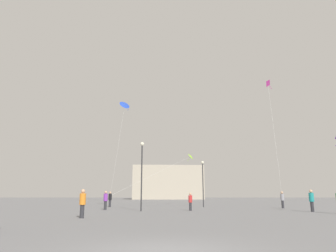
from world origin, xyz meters
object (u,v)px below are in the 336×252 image
at_px(person_in_orange, 83,202).
at_px(person_in_red, 190,201).
at_px(kite_lime_diamond, 190,157).
at_px(kite_magenta_delta, 268,87).
at_px(lamppost_west, 142,166).
at_px(kite_cobalt_diamond, 125,105).
at_px(person_in_teal, 312,200).
at_px(person_in_grey, 282,199).
at_px(person_in_black, 110,198).
at_px(lamppost_east, 203,176).
at_px(building_left_hall, 167,183).
at_px(person_in_purple, 106,199).

distance_m(person_in_orange, person_in_red, 11.87).
bearing_deg(kite_lime_diamond, person_in_orange, -109.90).
relative_size(kite_magenta_delta, lamppost_west, 2.27).
bearing_deg(kite_cobalt_diamond, person_in_teal, -27.30).
xyz_separation_m(person_in_teal, kite_lime_diamond, (-9.48, 15.14, 5.47)).
bearing_deg(person_in_grey, person_in_red, 145.79).
relative_size(person_in_teal, kite_magenta_delta, 0.13).
distance_m(person_in_red, kite_magenta_delta, 18.80).
bearing_deg(kite_magenta_delta, person_in_black, 177.50).
bearing_deg(person_in_red, lamppost_east, 65.85).
bearing_deg(building_left_hall, person_in_grey, -78.94).
bearing_deg(lamppost_east, lamppost_west, -125.48).
height_order(kite_lime_diamond, lamppost_west, kite_lime_diamond).
xyz_separation_m(kite_lime_diamond, lamppost_west, (-5.25, -14.20, -2.46)).
distance_m(kite_magenta_delta, kite_lime_diamond, 13.70).
relative_size(person_in_purple, person_in_grey, 1.00).
height_order(person_in_teal, person_in_black, person_in_teal).
distance_m(kite_magenta_delta, kite_cobalt_diamond, 17.93).
height_order(person_in_purple, lamppost_west, lamppost_west).
bearing_deg(person_in_red, person_in_teal, -20.33).
distance_m(person_in_black, kite_cobalt_diamond, 11.33).
bearing_deg(person_in_teal, kite_lime_diamond, 136.57).
distance_m(person_in_purple, lamppost_east, 12.29).
bearing_deg(kite_cobalt_diamond, person_in_orange, -89.90).
distance_m(person_in_black, lamppost_west, 10.90).
height_order(person_in_teal, kite_lime_diamond, kite_lime_diamond).
distance_m(person_in_black, person_in_grey, 19.52).
distance_m(person_in_purple, person_in_black, 6.85).
relative_size(kite_cobalt_diamond, kite_lime_diamond, 1.09).
relative_size(building_left_hall, lamppost_east, 4.21).
bearing_deg(kite_lime_diamond, kite_magenta_delta, -30.50).
height_order(person_in_teal, person_in_grey, person_in_teal).
xyz_separation_m(person_in_teal, person_in_purple, (-18.44, 3.56, -0.04)).
distance_m(person_in_grey, kite_magenta_delta, 13.78).
height_order(person_in_grey, building_left_hall, building_left_hall).
bearing_deg(lamppost_west, person_in_purple, 144.68).
bearing_deg(building_left_hall, lamppost_east, -85.59).
relative_size(person_in_orange, lamppost_east, 0.33).
bearing_deg(lamppost_west, person_in_black, 115.79).
distance_m(person_in_teal, person_in_purple, 18.78).
bearing_deg(person_in_red, person_in_orange, -138.68).
distance_m(kite_cobalt_diamond, lamppost_east, 12.76).
bearing_deg(lamppost_east, person_in_grey, -18.88).
xyz_separation_m(person_in_teal, kite_magenta_delta, (0.07, 9.51, 13.54)).
xyz_separation_m(person_in_orange, person_in_purple, (-0.78, 11.04, 0.00)).
bearing_deg(lamppost_east, kite_magenta_delta, -3.20).
height_order(kite_magenta_delta, kite_lime_diamond, kite_magenta_delta).
relative_size(person_in_black, lamppost_east, 0.33).
distance_m(person_in_orange, building_left_hall, 82.72).
distance_m(person_in_black, lamppost_east, 11.31).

